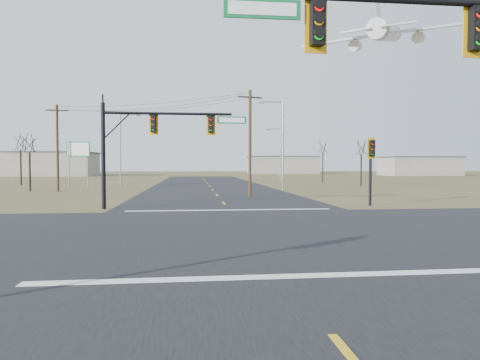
# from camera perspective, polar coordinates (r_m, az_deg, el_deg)

# --- Properties ---
(ground) EXTENTS (320.00, 320.00, 0.00)m
(ground) POSITION_cam_1_polar(r_m,az_deg,el_deg) (17.71, 0.71, -6.65)
(ground) COLOR brown
(ground) RESTS_ON ground
(road_ew) EXTENTS (160.00, 14.00, 0.02)m
(road_ew) POSITION_cam_1_polar(r_m,az_deg,el_deg) (17.71, 0.71, -6.62)
(road_ew) COLOR black
(road_ew) RESTS_ON ground
(road_ns) EXTENTS (14.00, 160.00, 0.02)m
(road_ns) POSITION_cam_1_polar(r_m,az_deg,el_deg) (17.70, 0.71, -6.62)
(road_ns) COLOR black
(road_ns) RESTS_ON ground
(stop_bar_near) EXTENTS (12.00, 0.40, 0.01)m
(stop_bar_near) POSITION_cam_1_polar(r_m,az_deg,el_deg) (10.44, 5.93, -12.65)
(stop_bar_near) COLOR silver
(stop_bar_near) RESTS_ON road_ns
(stop_bar_far) EXTENTS (12.00, 0.40, 0.01)m
(stop_bar_far) POSITION_cam_1_polar(r_m,az_deg,el_deg) (25.10, -1.42, -4.01)
(stop_bar_far) COLOR silver
(stop_bar_far) RESTS_ON road_ns
(mast_arm_far) EXTENTS (8.83, 0.45, 6.41)m
(mast_arm_far) POSITION_cam_1_polar(r_m,az_deg,el_deg) (26.77, -11.09, 6.24)
(mast_arm_far) COLOR black
(mast_arm_far) RESTS_ON ground
(pedestal_signal_ne) EXTENTS (0.61, 0.53, 4.45)m
(pedestal_signal_ne) POSITION_cam_1_polar(r_m,az_deg,el_deg) (29.02, 17.12, 3.07)
(pedestal_signal_ne) COLOR black
(pedestal_signal_ne) RESTS_ON ground
(utility_pole_near) EXTENTS (2.13, 0.72, 8.93)m
(utility_pole_near) POSITION_cam_1_polar(r_m,az_deg,el_deg) (36.00, 1.35, 5.19)
(utility_pole_near) COLOR #4A361F
(utility_pole_near) RESTS_ON ground
(utility_pole_far) EXTENTS (2.11, 0.38, 8.65)m
(utility_pole_far) POSITION_cam_1_polar(r_m,az_deg,el_deg) (46.22, -23.16, 4.17)
(utility_pole_far) COLOR #4A361F
(utility_pole_far) RESTS_ON ground
(highway_sign) EXTENTS (2.86, 0.67, 5.45)m
(highway_sign) POSITION_cam_1_polar(r_m,az_deg,el_deg) (54.45, -20.77, 3.20)
(highway_sign) COLOR gray
(highway_sign) RESTS_ON ground
(streetlight_a) EXTENTS (2.59, 0.29, 9.28)m
(streetlight_a) POSITION_cam_1_polar(r_m,az_deg,el_deg) (44.09, 5.51, 5.32)
(streetlight_a) COLOR gray
(streetlight_a) RESTS_ON ground
(streetlight_b) EXTENTS (2.42, 0.37, 8.66)m
(streetlight_b) POSITION_cam_1_polar(r_m,az_deg,el_deg) (69.41, 5.25, 3.83)
(streetlight_b) COLOR gray
(streetlight_b) RESTS_ON ground
(streetlight_c) EXTENTS (2.56, 0.37, 9.13)m
(streetlight_c) POSITION_cam_1_polar(r_m,az_deg,el_deg) (54.99, -15.47, 4.52)
(streetlight_c) COLOR gray
(streetlight_c) RESTS_ON ground
(bare_tree_a) EXTENTS (2.96, 2.96, 6.18)m
(bare_tree_a) POSITION_cam_1_polar(r_m,az_deg,el_deg) (48.03, -26.27, 4.47)
(bare_tree_a) COLOR black
(bare_tree_a) RESTS_ON ground
(bare_tree_b) EXTENTS (3.19, 3.19, 7.12)m
(bare_tree_b) POSITION_cam_1_polar(r_m,az_deg,el_deg) (62.94, -27.23, 4.56)
(bare_tree_b) COLOR black
(bare_tree_b) RESTS_ON ground
(bare_tree_c) EXTENTS (3.11, 3.11, 6.22)m
(bare_tree_c) POSITION_cam_1_polar(r_m,az_deg,el_deg) (55.63, 15.88, 4.23)
(bare_tree_c) COLOR black
(bare_tree_c) RESTS_ON ground
(bare_tree_d) EXTENTS (2.59, 2.59, 6.66)m
(bare_tree_d) POSITION_cam_1_polar(r_m,az_deg,el_deg) (65.21, 10.99, 4.37)
(bare_tree_d) COLOR black
(bare_tree_d) RESTS_ON ground
(warehouse_left) EXTENTS (28.00, 14.00, 5.50)m
(warehouse_left) POSITION_cam_1_polar(r_m,az_deg,el_deg) (113.84, -25.82, 1.87)
(warehouse_left) COLOR #A29B8F
(warehouse_left) RESTS_ON ground
(warehouse_mid) EXTENTS (20.00, 12.00, 5.00)m
(warehouse_mid) POSITION_cam_1_polar(r_m,az_deg,el_deg) (130.23, 5.65, 1.95)
(warehouse_mid) COLOR #A29B8F
(warehouse_mid) RESTS_ON ground
(warehouse_right) EXTENTS (18.00, 10.00, 4.50)m
(warehouse_right) POSITION_cam_1_polar(r_m,az_deg,el_deg) (117.25, 22.79, 1.67)
(warehouse_right) COLOR #A29B8F
(warehouse_right) RESTS_ON ground
(jet_airliner) EXTENTS (32.02, 32.39, 14.99)m
(jet_airliner) POSITION_cam_1_polar(r_m,az_deg,el_deg) (95.93, 18.88, 18.23)
(jet_airliner) COLOR silver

